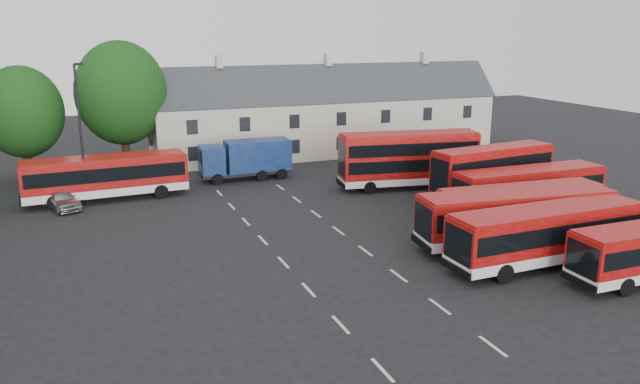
{
  "coord_description": "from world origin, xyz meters",
  "views": [
    {
      "loc": [
        -9.87,
        -28.7,
        12.49
      ],
      "look_at": [
        4.4,
        7.67,
        2.2
      ],
      "focal_mm": 35.0,
      "sensor_mm": 36.0,
      "label": 1
    }
  ],
  "objects": [
    {
      "name": "terrace_houses",
      "position": [
        14.0,
        30.0,
        3.86
      ],
      "size": [
        35.7,
        7.13,
        10.06
      ],
      "color": "beige",
      "rests_on": "ground"
    },
    {
      "name": "lamppost",
      "position": [
        -9.66,
        18.83,
        5.41
      ],
      "size": [
        0.7,
        0.43,
        10.14
      ],
      "rotation": [
        0.0,
        0.0,
        0.32
      ],
      "color": "black",
      "rests_on": "ground"
    },
    {
      "name": "box_truck",
      "position": [
        3.23,
        21.74,
        1.87
      ],
      "size": [
        7.62,
        2.48,
        3.32
      ],
      "rotation": [
        0.0,
        0.0,
        -0.01
      ],
      "color": "black",
      "rests_on": "ground"
    },
    {
      "name": "bus_dd_north",
      "position": [
        14.51,
        14.06,
        2.57
      ],
      "size": [
        11.28,
        4.22,
        4.52
      ],
      "rotation": [
        0.0,
        0.0,
        -0.16
      ],
      "color": "silver",
      "rests_on": "ground"
    },
    {
      "name": "bus_dd_south",
      "position": [
        18.43,
        8.51,
        2.31
      ],
      "size": [
        10.09,
        3.36,
        4.06
      ],
      "rotation": [
        0.0,
        0.0,
        0.11
      ],
      "color": "silver",
      "rests_on": "ground"
    },
    {
      "name": "bus_row_d",
      "position": [
        15.4,
        1.39,
        1.81
      ],
      "size": [
        10.83,
        3.28,
        3.02
      ],
      "rotation": [
        0.0,
        0.0,
        -0.08
      ],
      "color": "silver",
      "rests_on": "ground"
    },
    {
      "name": "bus_row_e",
      "position": [
        18.88,
        4.95,
        1.89
      ],
      "size": [
        11.15,
        2.65,
        3.15
      ],
      "rotation": [
        0.0,
        0.0,
        -0.01
      ],
      "color": "silver",
      "rests_on": "ground"
    },
    {
      "name": "bus_row_b",
      "position": [
        13.1,
        -3.55,
        1.95
      ],
      "size": [
        11.51,
        2.93,
        3.24
      ],
      "rotation": [
        0.0,
        0.0,
        0.02
      ],
      "color": "silver",
      "rests_on": "ground"
    },
    {
      "name": "bus_row_c",
      "position": [
        13.49,
        -0.5,
        1.99
      ],
      "size": [
        11.95,
        4.07,
        3.31
      ],
      "rotation": [
        0.0,
        0.0,
        -0.12
      ],
      "color": "silver",
      "rests_on": "ground"
    },
    {
      "name": "bus_north",
      "position": [
        -8.22,
        19.12,
        1.98
      ],
      "size": [
        11.81,
        3.33,
        3.3
      ],
      "rotation": [
        0.0,
        0.0,
        0.05
      ],
      "color": "silver",
      "rests_on": "ground"
    },
    {
      "name": "lane_markings",
      "position": [
        2.5,
        2.0,
        0.01
      ],
      "size": [
        5.15,
        33.8,
        0.01
      ],
      "color": "beige",
      "rests_on": "ground"
    },
    {
      "name": "silver_car",
      "position": [
        -11.45,
        17.76,
        0.72
      ],
      "size": [
        3.09,
        4.58,
        1.45
      ],
      "primitive_type": "imported",
      "rotation": [
        0.0,
        0.0,
        0.36
      ],
      "color": "#AAADB2",
      "rests_on": "ground"
    },
    {
      "name": "ground",
      "position": [
        0.0,
        0.0,
        0.0
      ],
      "size": [
        140.0,
        140.0,
        0.0
      ],
      "primitive_type": "plane",
      "color": "black",
      "rests_on": "ground"
    }
  ]
}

